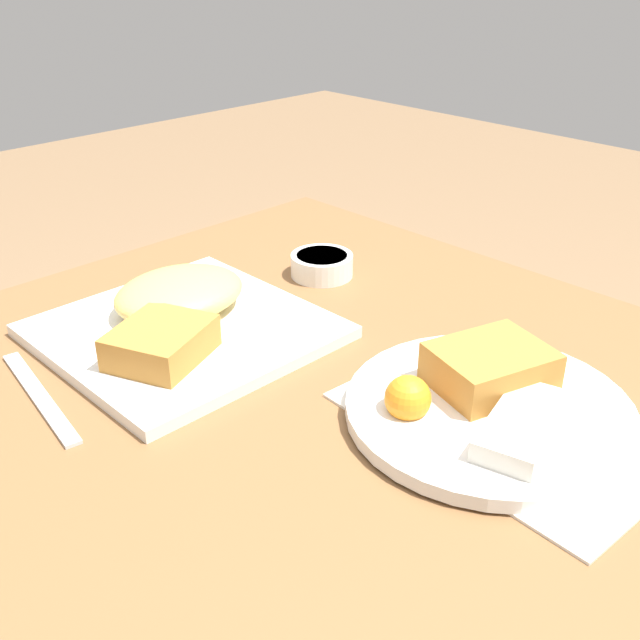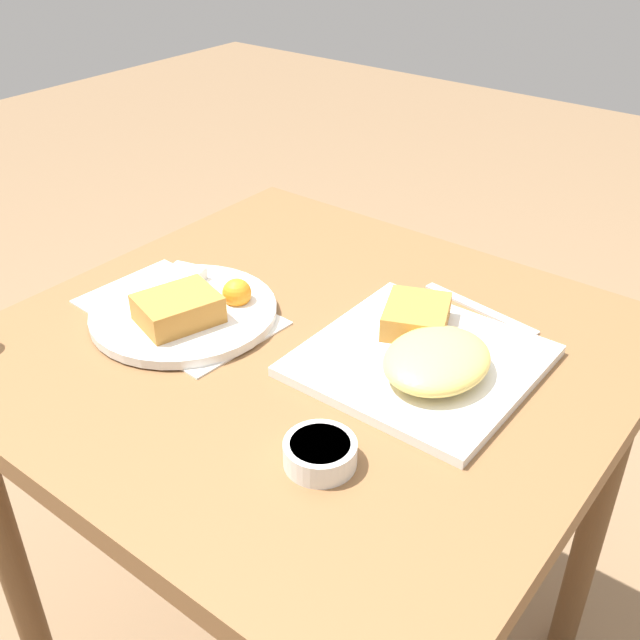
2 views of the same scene
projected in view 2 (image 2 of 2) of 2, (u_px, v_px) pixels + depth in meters
dining_table at (311, 401)px, 1.11m from camera, size 0.80×0.84×0.76m
menu_card at (179, 312)px, 1.12m from camera, size 0.20×0.31×0.00m
plate_square_near at (426, 354)px, 0.99m from camera, size 0.29×0.29×0.06m
plate_oval_far at (184, 308)px, 1.10m from camera, size 0.27×0.27×0.05m
sauce_ramekin at (320, 453)px, 0.84m from camera, size 0.08×0.08×0.03m
butter_knife at (480, 309)px, 1.13m from camera, size 0.04×0.20×0.00m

